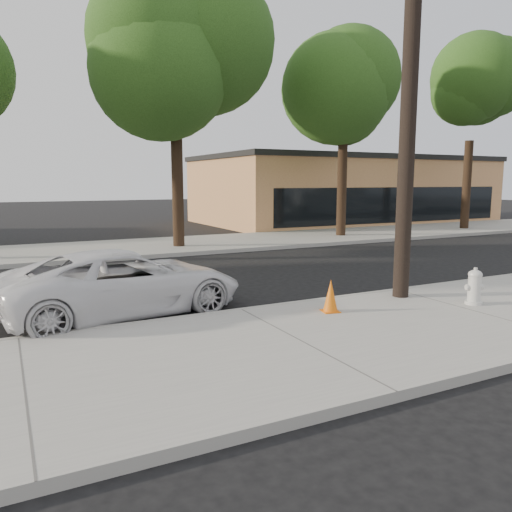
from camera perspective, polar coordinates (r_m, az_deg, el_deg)
name	(u,v)px	position (r m, az deg, el deg)	size (l,w,h in m)	color
ground	(203,295)	(11.86, -6.09, -4.45)	(120.00, 120.00, 0.00)	black
near_sidewalk	(300,345)	(8.11, 5.04, -10.06)	(90.00, 4.40, 0.15)	gray
far_sidewalk	(124,249)	(19.90, -14.90, 0.82)	(90.00, 5.00, 0.15)	gray
curb_near	(241,313)	(9.96, -1.73, -6.48)	(90.00, 0.12, 0.16)	#9E9B93
building_main	(343,191)	(33.51, 9.92, 7.33)	(18.00, 10.00, 4.00)	#B8764C
utility_pole	(410,81)	(11.36, 17.17, 18.53)	(1.40, 0.34, 9.00)	black
tree_c	(182,65)	(19.95, -8.49, 20.78)	(4.96, 4.80, 9.55)	black
tree_d	(350,98)	(23.87, 10.65, 17.36)	(4.50, 4.35, 8.75)	black
tree_e	(477,102)	(29.29, 23.95, 15.78)	(4.80, 4.65, 9.25)	black
police_cruiser	(124,282)	(10.28, -14.80, -2.94)	(2.19, 4.76, 1.32)	silver
fire_hydrant	(474,288)	(11.18, 23.69, -3.33)	(0.39, 0.35, 0.72)	silver
traffic_cone	(331,296)	(9.78, 8.52, -4.57)	(0.39, 0.39, 0.63)	orange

